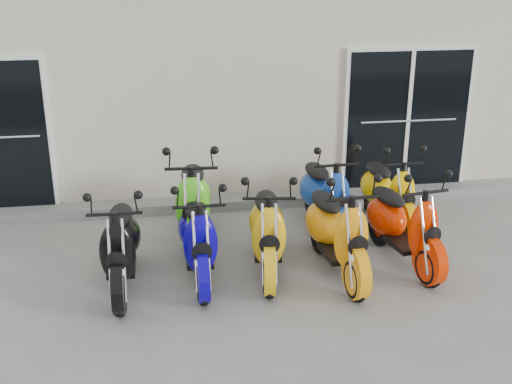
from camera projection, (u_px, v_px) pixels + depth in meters
ground at (264, 266)px, 7.84m from camera, size 80.00×80.00×0.00m
building at (218, 66)px, 12.10m from camera, size 14.00×6.00×3.20m
front_step at (241, 201)px, 9.69m from camera, size 14.00×0.40×0.15m
door_left at (12, 132)px, 8.94m from camera, size 1.07×0.08×2.22m
door_right at (407, 116)px, 9.80m from camera, size 2.02×0.08×2.22m
scooter_front_black at (119, 234)px, 7.13m from camera, size 0.68×1.81×1.33m
scooter_front_blue at (197, 226)px, 7.34m from camera, size 0.65×1.79×1.32m
scooter_front_orange_a at (268, 219)px, 7.50m from camera, size 0.92×1.91×1.35m
scooter_front_orange_b at (337, 220)px, 7.42m from camera, size 0.82×1.93×1.39m
scooter_front_red at (404, 213)px, 7.69m from camera, size 0.92×1.88×1.33m
scooter_back_green at (193, 191)px, 8.21m from camera, size 0.86×2.04×1.47m
scooter_back_blue at (325, 186)px, 8.56m from camera, size 0.75×1.88×1.37m
scooter_back_yellow at (389, 183)px, 8.75m from camera, size 0.73×1.79×1.30m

